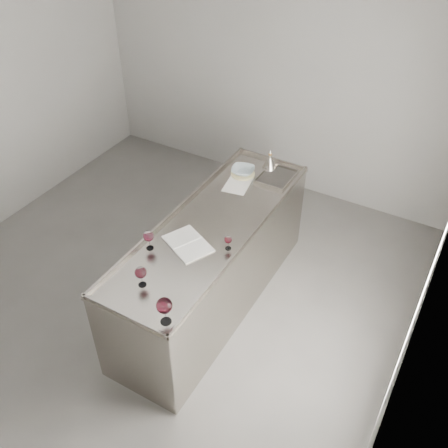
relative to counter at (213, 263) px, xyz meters
The scene contains 11 objects.
room_shell 1.10m from the counter, 148.97° to the right, with size 4.54×5.04×2.84m.
counter is the anchor object (origin of this frame).
wine_glass_left 0.83m from the counter, 117.89° to the right, with size 0.09×0.09×0.17m.
wine_glass_middle 1.06m from the counter, 95.13° to the right, with size 0.09×0.09×0.17m.
wine_glass_right 1.28m from the counter, 75.73° to the right, with size 0.11×0.11×0.22m.
wine_glass_small 0.66m from the counter, 37.37° to the right, with size 0.06×0.06×0.13m.
notebook 0.58m from the counter, 96.34° to the right, with size 0.48×0.42×0.02m.
loose_paper_top 0.79m from the counter, 98.54° to the left, with size 0.22×0.32×0.00m, color silver.
trivet 0.94m from the counter, 99.37° to the left, with size 0.23×0.23×0.02m, color #CCBD84.
ceramic_bowl 0.96m from the counter, 99.37° to the left, with size 0.22×0.22×0.05m, color #8FA0A7.
wine_funnel 1.17m from the counter, 87.83° to the left, with size 0.14×0.14×0.20m.
Camera 1 is at (2.24, -2.53, 3.62)m, focal length 40.00 mm.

